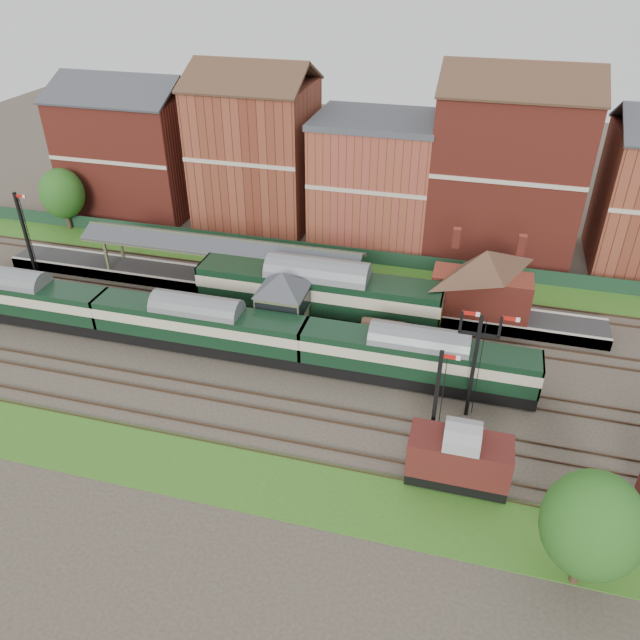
% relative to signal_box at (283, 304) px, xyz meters
% --- Properties ---
extents(ground, '(160.00, 160.00, 0.00)m').
position_rel_signal_box_xyz_m(ground, '(3.00, -3.25, -3.19)').
color(ground, '#473D33').
rests_on(ground, ground).
extents(grass_back, '(90.00, 4.50, 0.06)m').
position_rel_signal_box_xyz_m(grass_back, '(3.00, 12.75, -3.16)').
color(grass_back, '#2D6619').
rests_on(grass_back, ground).
extents(grass_front, '(90.00, 5.00, 0.06)m').
position_rel_signal_box_xyz_m(grass_front, '(3.00, -15.25, -3.16)').
color(grass_front, '#2D6619').
rests_on(grass_front, ground).
extents(fence, '(90.00, 0.12, 1.50)m').
position_rel_signal_box_xyz_m(fence, '(3.00, 14.75, -2.44)').
color(fence, '#193823').
rests_on(fence, ground).
extents(platform, '(55.00, 3.40, 1.00)m').
position_rel_signal_box_xyz_m(platform, '(-2.00, 6.50, -2.69)').
color(platform, '#2D2D2D').
rests_on(platform, ground).
extents(signal_box, '(5.40, 5.40, 6.00)m').
position_rel_signal_box_xyz_m(signal_box, '(0.00, 0.00, 0.00)').
color(signal_box, '#6B7956').
rests_on(signal_box, ground).
extents(brick_hut, '(3.20, 2.64, 2.94)m').
position_rel_signal_box_xyz_m(brick_hut, '(8.00, 0.00, -2.00)').
color(brick_hut, maroon).
rests_on(brick_hut, ground).
extents(station_building, '(8.10, 8.10, 5.90)m').
position_rel_signal_box_xyz_m(station_building, '(15.00, 6.50, 0.76)').
color(station_building, maroon).
rests_on(station_building, platform).
extents(canopy, '(26.00, 3.89, 4.08)m').
position_rel_signal_box_xyz_m(canopy, '(-8.00, 6.50, 1.39)').
color(canopy, '#4D5636').
rests_on(canopy, platform).
extents(semaphore_bracket, '(3.60, 0.25, 8.18)m').
position_rel_signal_box_xyz_m(semaphore_bracket, '(15.04, -5.75, 1.44)').
color(semaphore_bracket, black).
rests_on(semaphore_bracket, ground).
extents(semaphore_platform_end, '(1.23, 0.25, 8.00)m').
position_rel_signal_box_xyz_m(semaphore_platform_end, '(-26.98, 4.75, 0.96)').
color(semaphore_platform_end, black).
rests_on(semaphore_platform_end, ground).
extents(semaphore_siding, '(1.23, 0.25, 8.00)m').
position_rel_signal_box_xyz_m(semaphore_siding, '(13.02, -10.25, 0.96)').
color(semaphore_siding, black).
rests_on(semaphore_siding, ground).
extents(town_backdrop, '(69.00, 10.00, 16.00)m').
position_rel_signal_box_xyz_m(town_backdrop, '(2.82, 21.75, 3.81)').
color(town_backdrop, maroon).
rests_on(town_backdrop, ground).
extents(dmu_train, '(50.92, 2.68, 3.91)m').
position_rel_signal_box_xyz_m(dmu_train, '(-5.82, -3.25, -0.89)').
color(dmu_train, black).
rests_on(dmu_train, ground).
extents(platform_railcar, '(20.47, 3.22, 4.71)m').
position_rel_signal_box_xyz_m(platform_railcar, '(1.97, 3.25, -0.46)').
color(platform_railcar, black).
rests_on(platform_railcar, ground).
extents(goods_van_a, '(5.95, 2.58, 3.61)m').
position_rel_signal_box_xyz_m(goods_van_a, '(14.80, -12.25, -1.14)').
color(goods_van_a, black).
rests_on(goods_van_a, ground).
extents(tree_far, '(4.90, 4.90, 7.16)m').
position_rel_signal_box_xyz_m(tree_far, '(21.22, -17.49, 1.13)').
color(tree_far, '#382619').
rests_on(tree_far, ground).
extents(tree_back, '(4.68, 4.68, 6.84)m').
position_rel_signal_box_xyz_m(tree_back, '(-29.52, 14.28, 0.94)').
color(tree_back, '#382619').
rests_on(tree_back, ground).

